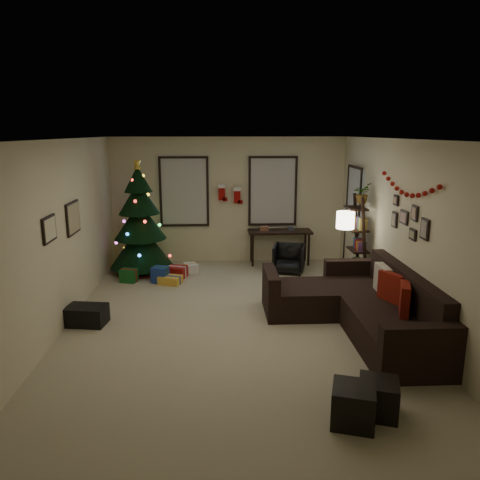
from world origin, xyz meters
name	(u,v)px	position (x,y,z in m)	size (l,w,h in m)	color
floor	(235,324)	(0.00, 0.00, 0.00)	(7.00, 7.00, 0.00)	tan
ceiling	(235,139)	(0.00, 0.00, 2.70)	(7.00, 7.00, 0.00)	white
wall_back	(229,200)	(0.00, 3.50, 1.35)	(5.00, 5.00, 0.00)	beige
wall_front	(255,347)	(0.00, -3.50, 1.35)	(5.00, 5.00, 0.00)	beige
wall_left	(57,238)	(-2.50, 0.00, 1.35)	(7.00, 7.00, 0.00)	beige
wall_right	(407,234)	(2.50, 0.00, 1.35)	(7.00, 7.00, 0.00)	beige
window_back_left	(184,192)	(-0.95, 3.47, 1.55)	(1.05, 0.06, 1.50)	#728CB2
window_back_right	(273,191)	(0.95, 3.47, 1.55)	(1.05, 0.06, 1.50)	#728CB2
window_right_wall	(354,199)	(2.47, 2.55, 1.50)	(0.06, 0.90, 1.30)	#728CB2
christmas_tree	(140,225)	(-1.80, 2.78, 0.97)	(1.26, 1.26, 2.34)	black
presents	(159,273)	(-1.40, 2.26, 0.12)	(1.50, 1.00, 0.30)	#14591E
sofa	(360,308)	(1.82, -0.18, 0.30)	(2.02, 2.92, 0.90)	black
pillow_red_a	(405,299)	(2.21, -0.78, 0.64)	(0.11, 0.42, 0.42)	maroon
pillow_red_b	(391,288)	(2.21, -0.30, 0.64)	(0.11, 0.43, 0.43)	maroon
pillow_cream	(382,280)	(2.21, 0.05, 0.63)	(0.13, 0.45, 0.45)	#BEB099
ottoman_near	(353,405)	(1.06, -2.46, 0.20)	(0.41, 0.41, 0.39)	black
ottoman_far	(378,397)	(1.35, -2.32, 0.18)	(0.39, 0.39, 0.37)	black
desk	(280,234)	(1.09, 3.22, 0.65)	(1.36, 0.49, 0.73)	black
desk_chair	(289,258)	(1.20, 2.57, 0.29)	(0.56, 0.53, 0.58)	black
bookshelf	(359,244)	(2.30, 1.55, 0.83)	(0.30, 0.51, 1.72)	black
potted_plant	(362,190)	(2.30, 1.56, 1.80)	(0.42, 0.37, 0.47)	#4C4C4C
floor_lamp	(345,226)	(1.95, 1.28, 1.22)	(0.31, 0.31, 1.46)	black
art_map	(73,218)	(-2.48, 0.72, 1.50)	(0.04, 0.60, 0.50)	black
art_abstract	(49,229)	(-2.48, -0.32, 1.54)	(0.04, 0.45, 0.35)	black
gallery	(409,220)	(2.48, -0.07, 1.57)	(0.03, 1.25, 0.54)	black
garland	(407,186)	(2.45, 0.00, 2.05)	(0.08, 1.90, 0.30)	#A5140C
stocking_left	(222,192)	(-0.14, 3.35, 1.55)	(0.20, 0.05, 0.36)	#990F0C
stocking_right	(238,195)	(0.19, 3.40, 1.48)	(0.20, 0.05, 0.36)	#990F0C
storage_bin	(87,315)	(-2.21, 0.11, 0.14)	(0.57, 0.38, 0.29)	black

